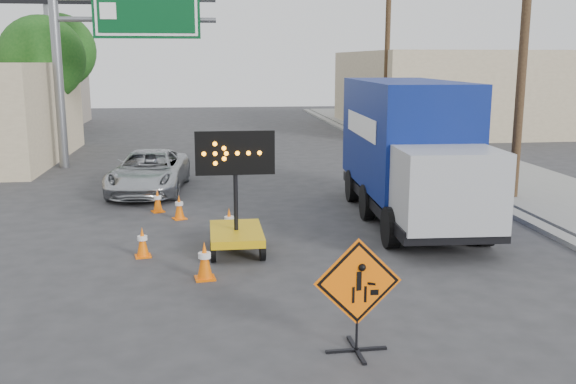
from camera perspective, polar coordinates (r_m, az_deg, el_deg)
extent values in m
plane|color=#2D2D30|center=(8.68, -0.12, -16.59)|extent=(100.00, 100.00, 0.00)
cube|color=gray|center=(24.34, 12.45, 1.81)|extent=(0.40, 60.00, 0.12)
cube|color=gray|center=(25.20, 17.39, 1.92)|extent=(4.00, 60.00, 0.15)
cube|color=#C8B590|center=(40.13, 13.30, 8.77)|extent=(10.00, 14.00, 4.60)
cylinder|color=slate|center=(26.19, -19.73, 9.44)|extent=(0.36, 0.36, 6.80)
cylinder|color=slate|center=(25.76, -13.33, 14.68)|extent=(6.00, 0.20, 0.20)
cube|color=#043B18|center=(25.62, -12.47, 15.41)|extent=(4.00, 0.10, 2.00)
cube|color=silver|center=(25.55, -12.49, 15.42)|extent=(3.80, 0.01, 1.80)
cylinder|color=slate|center=(34.43, -20.32, 11.61)|extent=(0.44, 0.44, 9.00)
cylinder|color=#48351F|center=(19.73, 20.22, 12.10)|extent=(0.26, 0.26, 9.00)
cylinder|color=#48351F|center=(32.83, 8.81, 12.21)|extent=(0.26, 0.26, 9.00)
cylinder|color=#48351F|center=(30.52, -20.68, 6.25)|extent=(0.28, 0.28, 3.25)
sphere|color=#164714|center=(30.41, -21.03, 11.03)|extent=(3.71, 3.71, 3.71)
cylinder|color=#48351F|center=(38.51, -19.44, 7.56)|extent=(0.28, 0.28, 3.58)
sphere|color=#164714|center=(38.44, -19.73, 11.74)|extent=(4.10, 4.10, 4.10)
cube|color=black|center=(9.54, 6.09, -13.78)|extent=(0.90, 0.09, 0.04)
cube|color=black|center=(9.54, 6.09, -13.78)|extent=(0.09, 0.90, 0.04)
cylinder|color=black|center=(9.40, 6.13, -11.97)|extent=(0.04, 0.04, 0.70)
cube|color=#FF6605|center=(9.15, 6.23, -7.95)|extent=(1.27, 0.07, 1.27)
cube|color=black|center=(9.15, 6.23, -7.95)|extent=(1.19, 0.04, 1.19)
cube|color=#CD9E0B|center=(13.96, -4.62, -3.69)|extent=(1.12, 1.86, 0.17)
cylinder|color=black|center=(13.72, -4.69, 0.62)|extent=(0.09, 0.09, 2.05)
cube|color=black|center=(13.60, -4.74, 3.51)|extent=(1.68, 0.10, 0.93)
imported|color=#AFB2B7|center=(20.71, -12.26, 1.78)|extent=(2.54, 4.83, 1.30)
cube|color=black|center=(16.92, 10.75, -0.66)|extent=(2.57, 7.53, 0.28)
cube|color=navy|center=(17.36, 10.20, 5.12)|extent=(2.59, 5.86, 2.79)
cube|color=#9EA0A5|center=(14.00, 14.59, 0.30)|extent=(2.21, 1.77, 1.67)
cube|color=#FF6605|center=(12.46, -7.38, -7.60)|extent=(0.42, 0.42, 0.03)
cone|color=#FF6605|center=(12.35, -7.42, -5.98)|extent=(0.29, 0.29, 0.71)
cylinder|color=silver|center=(12.32, -7.43, -5.61)|extent=(0.24, 0.24, 0.10)
cube|color=#FF6605|center=(14.05, -12.75, -5.57)|extent=(0.39, 0.39, 0.03)
cone|color=#FF6605|center=(13.96, -12.81, -4.30)|extent=(0.26, 0.26, 0.62)
cylinder|color=silver|center=(13.94, -12.83, -4.01)|extent=(0.21, 0.21, 0.09)
cube|color=#FF6605|center=(15.27, -5.23, -3.93)|extent=(0.43, 0.43, 0.03)
cone|color=#FF6605|center=(15.18, -5.25, -2.65)|extent=(0.28, 0.28, 0.68)
cylinder|color=silver|center=(15.16, -5.26, -2.36)|extent=(0.23, 0.23, 0.10)
cube|color=#FF6605|center=(17.13, -9.61, -2.33)|extent=(0.42, 0.42, 0.03)
cone|color=#FF6605|center=(17.06, -9.65, -1.27)|extent=(0.26, 0.26, 0.62)
cylinder|color=silver|center=(17.04, -9.66, -1.03)|extent=(0.21, 0.21, 0.09)
cube|color=#FF6605|center=(18.03, -11.47, -1.70)|extent=(0.41, 0.41, 0.03)
cone|color=#FF6605|center=(17.96, -11.52, -0.71)|extent=(0.25, 0.25, 0.61)
cylinder|color=silver|center=(17.95, -11.52, -0.49)|extent=(0.21, 0.21, 0.09)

